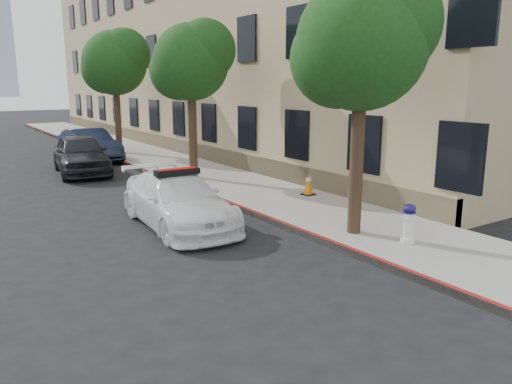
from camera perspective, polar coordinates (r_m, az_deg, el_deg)
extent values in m
plane|color=black|center=(11.50, -6.58, -5.20)|extent=(120.00, 120.00, 0.00)
cube|color=gray|center=(21.82, -10.18, 3.27)|extent=(3.20, 50.00, 0.15)
cube|color=maroon|center=(21.26, -13.99, 2.87)|extent=(0.12, 50.00, 0.15)
cube|color=tan|center=(28.58, -4.07, 15.45)|extent=(8.00, 36.00, 10.00)
cylinder|color=black|center=(11.17, 11.43, 3.61)|extent=(0.30, 0.30, 3.30)
sphere|color=#193912|center=(11.08, 11.99, 16.23)|extent=(2.80, 2.80, 2.80)
sphere|color=#193912|center=(11.20, 14.75, 18.11)|extent=(2.24, 2.24, 2.24)
sphere|color=#193912|center=(11.03, 9.46, 14.78)|extent=(2.10, 2.10, 2.10)
cylinder|color=black|center=(17.71, -7.25, 6.74)|extent=(0.30, 0.30, 3.19)
sphere|color=#193912|center=(17.64, -7.46, 14.50)|extent=(2.60, 2.60, 2.60)
sphere|color=#193912|center=(17.58, -5.84, 15.86)|extent=(2.08, 2.08, 2.08)
sphere|color=#193912|center=(17.75, -8.92, 13.48)|extent=(1.95, 1.95, 1.95)
cylinder|color=black|center=(25.10, -15.53, 8.28)|extent=(0.30, 0.30, 3.41)
sphere|color=#193912|center=(25.07, -15.86, 14.00)|extent=(3.00, 3.00, 3.00)
sphere|color=#193912|center=(24.93, -14.80, 14.99)|extent=(2.40, 2.40, 2.40)
sphere|color=#193912|center=(25.24, -16.82, 13.24)|extent=(2.25, 2.25, 2.25)
imported|color=white|center=(12.34, -8.90, -0.94)|extent=(2.08, 4.55, 1.29)
cube|color=black|center=(12.20, -9.01, 2.28)|extent=(1.12, 0.35, 0.14)
cube|color=#A50A07|center=(12.19, -9.02, 2.56)|extent=(0.91, 0.27, 0.06)
imported|color=black|center=(20.45, -19.40, 4.11)|extent=(2.34, 4.66, 1.52)
imported|color=#151E36|center=(23.76, -18.50, 5.12)|extent=(1.91, 4.46, 1.43)
cylinder|color=silver|center=(11.10, 16.94, -5.24)|extent=(0.32, 0.32, 0.10)
cylinder|color=silver|center=(11.00, 17.04, -3.63)|extent=(0.24, 0.24, 0.55)
ellipsoid|color=navy|center=(10.91, 17.16, -1.78)|extent=(0.26, 0.26, 0.18)
cylinder|color=silver|center=(10.97, 17.08, -3.00)|extent=(0.35, 0.19, 0.10)
cylinder|color=silver|center=(10.97, 17.08, -3.00)|extent=(0.15, 0.20, 0.10)
cube|color=black|center=(15.14, 5.98, -0.25)|extent=(0.39, 0.39, 0.03)
cone|color=orange|center=(15.07, 6.01, 1.02)|extent=(0.28, 0.28, 0.65)
cylinder|color=white|center=(15.04, 6.02, 1.43)|extent=(0.15, 0.15, 0.10)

